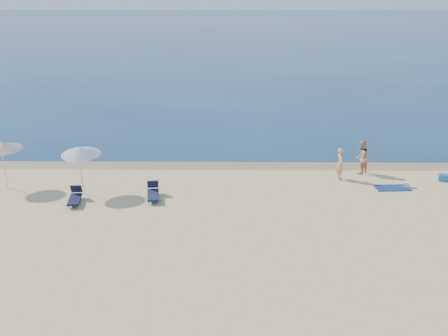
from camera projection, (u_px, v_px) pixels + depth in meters
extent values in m
cube|color=#0D2A4E|center=(247.00, 32.00, 107.69)|extent=(240.00, 160.00, 0.01)
cube|color=#847254|center=(285.00, 166.00, 31.39)|extent=(240.00, 1.60, 0.00)
imported|color=tan|center=(340.00, 164.00, 29.04)|extent=(0.44, 0.63, 1.68)
imported|color=tan|center=(361.00, 157.00, 29.88)|extent=(1.10, 1.10, 1.80)
cube|color=#0F204E|center=(392.00, 188.00, 28.02)|extent=(1.75, 1.05, 0.03)
cube|color=white|center=(407.00, 185.00, 28.10)|extent=(0.39, 0.36, 0.27)
cube|color=#1F65AA|center=(443.00, 177.00, 29.02)|extent=(0.54, 0.41, 0.35)
cylinder|color=silver|center=(81.00, 174.00, 26.87)|extent=(0.05, 0.31, 2.17)
cone|color=white|center=(81.00, 151.00, 26.77)|extent=(1.95, 1.98, 0.56)
sphere|color=silver|center=(80.00, 147.00, 26.71)|extent=(0.06, 0.06, 0.06)
cylinder|color=silver|center=(4.00, 168.00, 27.64)|extent=(0.09, 0.22, 2.21)
cone|color=beige|center=(3.00, 146.00, 27.45)|extent=(2.23, 2.25, 0.49)
sphere|color=silver|center=(2.00, 142.00, 27.38)|extent=(0.06, 0.06, 0.06)
cube|color=black|center=(75.00, 199.00, 26.05)|extent=(0.68, 1.46, 0.09)
cube|color=black|center=(76.00, 189.00, 26.62)|extent=(0.55, 0.40, 0.45)
cylinder|color=#A5A5AD|center=(79.00, 201.00, 26.10)|extent=(0.03, 0.03, 0.21)
cube|color=#131A36|center=(153.00, 195.00, 26.55)|extent=(0.74, 1.53, 0.10)
cube|color=#131A36|center=(153.00, 184.00, 27.15)|extent=(0.59, 0.43, 0.48)
cylinder|color=#A5A5AD|center=(158.00, 197.00, 26.61)|extent=(0.03, 0.03, 0.22)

